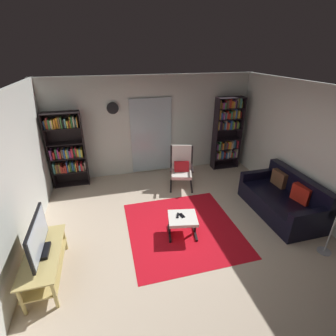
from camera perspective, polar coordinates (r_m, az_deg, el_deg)
The scene contains 16 objects.
ground_plane at distance 4.76m, azimuth 4.10°, elevation -15.53°, with size 7.02×7.02×0.00m, color beige.
wall_back at distance 6.65m, azimuth -3.56°, elevation 9.67°, with size 5.60×0.06×2.60m, color silver.
wall_left at distance 4.11m, azimuth -33.91°, elevation -5.62°, with size 0.06×6.00×2.60m, color silver.
wall_right at distance 5.49m, azimuth 32.42°, elevation 2.01°, with size 0.06×6.00×2.60m, color silver.
glass_door_panel at distance 6.65m, azimuth -3.87°, elevation 7.41°, with size 1.10×0.01×2.00m, color silver.
area_rug at distance 4.93m, azimuth 3.46°, elevation -13.79°, with size 2.07×2.17×0.01m, color red.
tv_stand at distance 4.27m, azimuth -26.75°, elevation -18.89°, with size 0.50×1.21×0.49m.
television at distance 4.00m, azimuth -27.95°, elevation -14.18°, with size 0.20×0.92×0.57m.
bookshelf_near_tv at distance 6.47m, azimuth -22.52°, elevation 4.01°, with size 0.83×0.30×1.87m.
bookshelf_near_sofa at distance 7.12m, azimuth 13.51°, elevation 8.30°, with size 0.77×0.30×2.02m.
leather_sofa at distance 5.72m, azimuth 25.14°, elevation -6.73°, with size 0.92×1.77×0.84m.
lounge_armchair at distance 6.11m, azimuth 3.16°, elevation 0.49°, with size 0.72×0.78×1.02m.
ottoman at distance 4.62m, azimuth 3.41°, elevation -11.96°, with size 0.60×0.57×0.38m.
tv_remote at distance 4.60m, azimuth 2.29°, elevation -10.95°, with size 0.04×0.14×0.02m, color black.
cell_phone at distance 4.60m, azimuth 3.23°, elevation -10.97°, with size 0.07×0.14×0.01m, color black.
wall_clock at distance 6.33m, azimuth -12.74°, elevation 13.42°, with size 0.29×0.03×0.29m.
Camera 1 is at (-1.22, -3.37, 3.14)m, focal length 26.23 mm.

